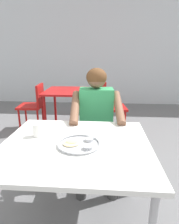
{
  "coord_description": "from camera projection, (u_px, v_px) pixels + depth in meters",
  "views": [
    {
      "loc": [
        0.13,
        -1.15,
        1.32
      ],
      "look_at": [
        0.03,
        0.27,
        0.88
      ],
      "focal_mm": 30.65,
      "sensor_mm": 36.0,
      "label": 1
    }
  ],
  "objects": [
    {
      "name": "chair_red_left",
      "position": [
        35.0,
        103.0,
        3.33
      ],
      "size": [
        0.42,
        0.43,
        0.81
      ],
      "color": "#AF1512",
      "rests_on": "ground"
    },
    {
      "name": "thali_tray",
      "position": [
        79.0,
        144.0,
        1.28
      ],
      "size": [
        0.29,
        0.29,
        0.03
      ],
      "color": "#B7BABF",
      "rests_on": "table_foreground"
    },
    {
      "name": "back_wall",
      "position": [
        99.0,
        37.0,
        4.84
      ],
      "size": [
        12.0,
        0.12,
        3.4
      ],
      "primitive_type": "cube",
      "color": "silver",
      "rests_on": "ground"
    },
    {
      "name": "drinking_cup",
      "position": [
        38.0,
        130.0,
        1.41
      ],
      "size": [
        0.07,
        0.07,
        0.1
      ],
      "color": "white",
      "rests_on": "table_foreground"
    },
    {
      "name": "table_foreground",
      "position": [
        76.0,
        153.0,
        1.33
      ],
      "size": [
        1.02,
        0.9,
        0.73
      ],
      "color": "white",
      "rests_on": "ground"
    },
    {
      "name": "diner_foreground",
      "position": [
        96.0,
        117.0,
        1.91
      ],
      "size": [
        0.52,
        0.57,
        1.18
      ],
      "color": "#3A3A3A",
      "rests_on": "ground"
    },
    {
      "name": "table_background_red",
      "position": [
        71.0,
        96.0,
        3.25
      ],
      "size": [
        0.86,
        0.77,
        0.72
      ],
      "color": "#B71414",
      "rests_on": "ground"
    },
    {
      "name": "chair_foreground",
      "position": [
        96.0,
        128.0,
        2.19
      ],
      "size": [
        0.42,
        0.45,
        0.85
      ],
      "color": "#3F3F44",
      "rests_on": "ground"
    },
    {
      "name": "chair_red_right",
      "position": [
        109.0,
        103.0,
        3.21
      ],
      "size": [
        0.45,
        0.46,
        0.89
      ],
      "color": "#B11413",
      "rests_on": "ground"
    }
  ]
}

